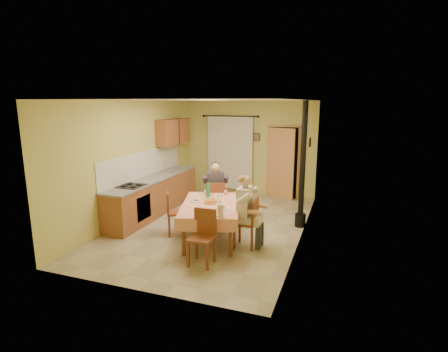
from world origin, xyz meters
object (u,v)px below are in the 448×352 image
at_px(chair_left, 176,221).
at_px(dining_table, 210,222).
at_px(man_right, 246,203).
at_px(chair_right, 246,232).
at_px(man_far, 216,186).
at_px(chair_far, 216,210).
at_px(chair_near, 202,248).
at_px(stove_flue, 302,182).

bearing_deg(chair_left, dining_table, 60.10).
bearing_deg(man_right, chair_right, -90.00).
bearing_deg(chair_left, man_far, 124.69).
distance_m(chair_far, man_right, 1.64).
bearing_deg(chair_near, man_right, -117.25).
bearing_deg(chair_right, man_right, 90.00).
height_order(chair_right, stove_flue, stove_flue).
xyz_separation_m(chair_left, man_right, (1.57, -0.12, 0.59)).
relative_size(dining_table, chair_left, 2.28).
bearing_deg(chair_right, chair_near, 153.23).
relative_size(chair_near, man_far, 0.69).
height_order(dining_table, chair_near, chair_near).
xyz_separation_m(chair_far, chair_right, (1.06, -1.11, -0.00)).
bearing_deg(man_far, chair_near, -96.66).
distance_m(man_far, stove_flue, 1.94).
xyz_separation_m(chair_far, chair_near, (0.55, -2.11, -0.00)).
xyz_separation_m(man_far, stove_flue, (1.90, 0.36, 0.15)).
distance_m(dining_table, chair_right, 0.80).
bearing_deg(chair_left, chair_right, 57.55).
xyz_separation_m(chair_right, man_far, (-1.07, 1.13, 0.59)).
xyz_separation_m(dining_table, man_right, (0.77, -0.09, 0.50)).
height_order(man_right, stove_flue, stove_flue).
relative_size(chair_near, man_right, 0.69).
bearing_deg(chair_near, chair_right, -117.87).
height_order(dining_table, chair_right, chair_right).
bearing_deg(chair_near, man_far, -75.97).
xyz_separation_m(chair_near, man_right, (0.50, 0.99, 0.59)).
xyz_separation_m(dining_table, chair_right, (0.79, -0.09, -0.09)).
bearing_deg(man_right, chair_left, 86.10).
relative_size(chair_left, man_far, 0.67).
distance_m(dining_table, man_right, 0.93).
height_order(chair_right, man_right, man_right).
distance_m(chair_right, man_right, 0.59).
relative_size(chair_far, chair_right, 1.02).
relative_size(man_right, stove_flue, 0.50).
bearing_deg(chair_right, chair_left, 86.13).
bearing_deg(dining_table, chair_near, -92.76).
height_order(chair_near, chair_left, chair_near).
xyz_separation_m(dining_table, chair_far, (-0.27, 1.02, -0.09)).
relative_size(chair_right, chair_left, 1.04).
bearing_deg(chair_near, chair_left, -46.66).
distance_m(chair_right, stove_flue, 1.86).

